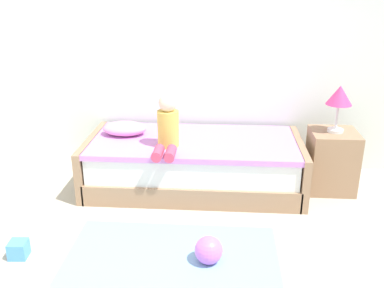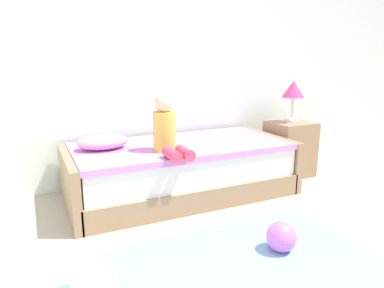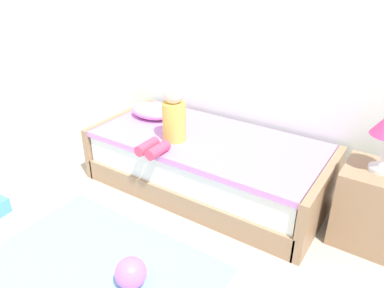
{
  "view_description": "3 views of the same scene",
  "coord_description": "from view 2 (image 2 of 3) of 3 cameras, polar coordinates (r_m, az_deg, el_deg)",
  "views": [
    {
      "loc": [
        0.22,
        -1.94,
        1.96
      ],
      "look_at": [
        -0.05,
        1.75,
        0.55
      ],
      "focal_mm": 40.41,
      "sensor_mm": 36.0,
      "label": 1
    },
    {
      "loc": [
        -1.32,
        -0.96,
        1.27
      ],
      "look_at": [
        -0.05,
        1.75,
        0.55
      ],
      "focal_mm": 32.93,
      "sensor_mm": 36.0,
      "label": 2
    },
    {
      "loc": [
        1.44,
        -0.49,
        1.91
      ],
      "look_at": [
        -0.05,
        1.75,
        0.55
      ],
      "focal_mm": 34.57,
      "sensor_mm": 36.0,
      "label": 3
    }
  ],
  "objects": [
    {
      "name": "wall_rear",
      "position": [
        3.8,
        -5.03,
        16.19
      ],
      "size": [
        7.2,
        0.1,
        2.9
      ],
      "primitive_type": "cube",
      "color": "silver",
      "rests_on": "ground"
    },
    {
      "name": "area_rug",
      "position": [
        2.4,
        9.43,
        -18.47
      ],
      "size": [
        1.6,
        1.1,
        0.01
      ],
      "primitive_type": "cube",
      "color": "#7AA8CC",
      "rests_on": "ground"
    },
    {
      "name": "child_figure",
      "position": [
        2.98,
        -4.12,
        2.55
      ],
      "size": [
        0.2,
        0.51,
        0.5
      ],
      "color": "gold",
      "rests_on": "bed"
    },
    {
      "name": "pillow",
      "position": [
        3.19,
        -14.26,
        0.34
      ],
      "size": [
        0.44,
        0.3,
        0.13
      ],
      "primitive_type": "ellipsoid",
      "color": "#EA8CC6",
      "rests_on": "bed"
    },
    {
      "name": "table_lamp",
      "position": [
        4.0,
        16.08,
        8.22
      ],
      "size": [
        0.24,
        0.24,
        0.45
      ],
      "color": "silver",
      "rests_on": "nightstand"
    },
    {
      "name": "bed",
      "position": [
        3.38,
        -1.81,
        -4.12
      ],
      "size": [
        2.11,
        1.0,
        0.5
      ],
      "color": "#997556",
      "rests_on": "ground"
    },
    {
      "name": "toy_ball",
      "position": [
        2.53,
        14.28,
        -14.33
      ],
      "size": [
        0.21,
        0.21,
        0.21
      ],
      "primitive_type": "sphere",
      "color": "#CC66D8",
      "rests_on": "ground"
    },
    {
      "name": "nightstand",
      "position": [
        4.1,
        15.5,
        -0.65
      ],
      "size": [
        0.44,
        0.44,
        0.6
      ],
      "primitive_type": "cube",
      "color": "#997556",
      "rests_on": "ground"
    }
  ]
}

